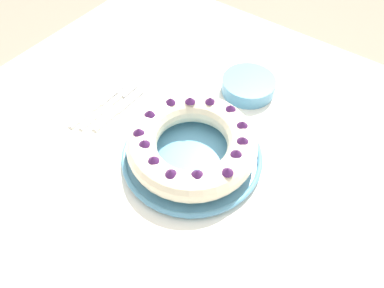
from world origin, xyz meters
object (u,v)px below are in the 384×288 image
object	(u,v)px
bundt_cake	(192,144)
cake_knife	(115,112)
side_bowl	(248,86)
serving_dish	(192,156)
fork	(113,102)
serving_knife	(98,105)

from	to	relation	value
bundt_cake	cake_knife	world-z (taller)	bundt_cake
cake_knife	side_bowl	distance (m)	0.36
serving_dish	cake_knife	size ratio (longest dim) A/B	1.85
fork	cake_knife	size ratio (longest dim) A/B	1.16
fork	cake_knife	xyz separation A→B (m)	(0.03, -0.02, -0.00)
fork	side_bowl	size ratio (longest dim) A/B	1.43
serving_dish	cake_knife	world-z (taller)	serving_dish
serving_dish	cake_knife	xyz separation A→B (m)	(-0.25, 0.00, -0.01)
serving_knife	bundt_cake	bearing A→B (deg)	5.03
fork	bundt_cake	bearing A→B (deg)	-0.22
fork	side_bowl	world-z (taller)	side_bowl
cake_knife	serving_dish	bearing A→B (deg)	1.74
fork	serving_dish	bearing A→B (deg)	-0.23
bundt_cake	fork	size ratio (longest dim) A/B	1.43
serving_knife	side_bowl	world-z (taller)	side_bowl
serving_dish	side_bowl	bearing A→B (deg)	92.58
bundt_cake	fork	distance (m)	0.29
serving_dish	fork	world-z (taller)	serving_dish
serving_knife	side_bowl	size ratio (longest dim) A/B	1.58
serving_dish	fork	bearing A→B (deg)	174.76
serving_dish	bundt_cake	world-z (taller)	bundt_cake
serving_dish	cake_knife	distance (m)	0.25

